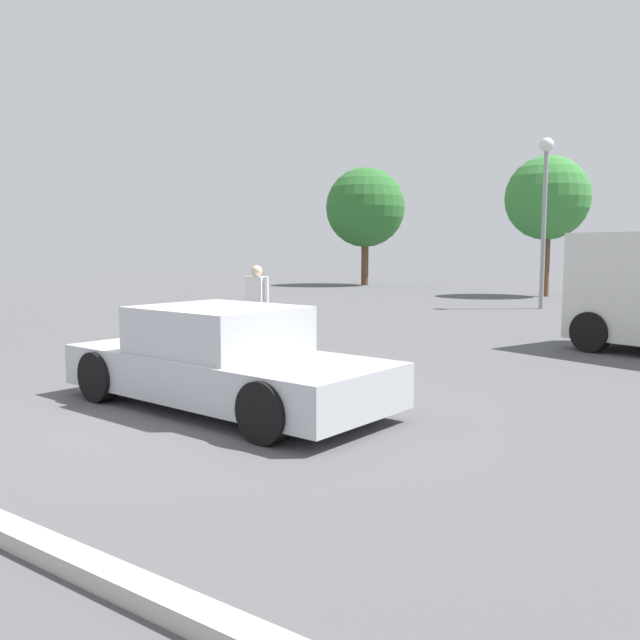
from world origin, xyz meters
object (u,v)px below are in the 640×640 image
object	(u,v)px
pedestrian	(257,298)
dog	(272,355)
light_post_near	(545,191)
sedan_foreground	(223,361)

from	to	relation	value
pedestrian	dog	bearing A→B (deg)	-136.10
pedestrian	light_post_near	distance (m)	12.21
sedan_foreground	dog	size ratio (longest dim) A/B	6.81
sedan_foreground	light_post_near	xyz separation A→B (m)	(-1.08, 15.92, 3.22)
sedan_foreground	light_post_near	size ratio (longest dim) A/B	0.81
sedan_foreground	dog	xyz separation A→B (m)	(-1.19, 2.37, -0.34)
sedan_foreground	pedestrian	xyz separation A→B (m)	(-3.10, 4.22, 0.39)
dog	sedan_foreground	bearing A→B (deg)	36.09
sedan_foreground	dog	bearing A→B (deg)	120.34
pedestrian	light_post_near	world-z (taller)	light_post_near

